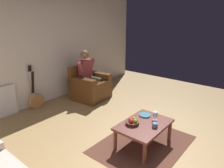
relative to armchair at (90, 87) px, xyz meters
The scene contains 12 objects.
ground_plane 2.45m from the armchair, 72.44° to the left, with size 7.46×7.46×0.00m, color #A58352.
wall_back 1.43m from the armchair, 45.53° to the right, with size 6.62×0.06×2.57m, color silver.
rug 2.40m from the armchair, 66.92° to the left, with size 1.63×1.25×0.01m, color brown.
armchair is the anchor object (origin of this frame).
person_seated 0.36m from the armchair, 84.56° to the right, with size 0.63×0.60×1.26m.
coffee_table 2.38m from the armchair, 66.92° to the left, with size 0.94×0.66×0.40m.
guitar 1.35m from the armchair, 23.88° to the right, with size 0.35×0.24×1.02m.
radiator 2.01m from the armchair, 19.65° to the right, with size 0.51×0.06×0.68m, color white.
wine_glass_near 2.39m from the armchair, 72.44° to the left, with size 0.09×0.09×0.16m.
fruit_bowl 2.32m from the armchair, 62.38° to the left, with size 0.22×0.22×0.11m.
decorative_dish 2.17m from the armchair, 71.64° to the left, with size 0.20×0.20×0.02m, color teal.
candle_jar 2.56m from the armchair, 68.81° to the left, with size 0.09×0.09×0.07m, color slate.
Camera 1 is at (2.91, 1.40, 2.09)m, focal length 33.64 mm.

